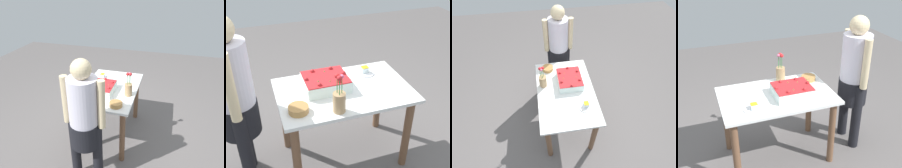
# 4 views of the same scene
# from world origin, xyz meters

# --- Properties ---
(ground_plane) EXTENTS (8.00, 8.00, 0.00)m
(ground_plane) POSITION_xyz_m (0.00, 0.00, 0.00)
(ground_plane) COLOR #625C5B
(dining_table) EXTENTS (1.14, 0.73, 0.76)m
(dining_table) POSITION_xyz_m (0.00, 0.00, 0.61)
(dining_table) COLOR white
(dining_table) RESTS_ON ground_plane
(sheet_cake) EXTENTS (0.37, 0.31, 0.13)m
(sheet_cake) POSITION_xyz_m (-0.14, 0.07, 0.82)
(sheet_cake) COLOR white
(sheet_cake) RESTS_ON dining_table
(serving_plate_with_slice) EXTENTS (0.19, 0.19, 0.06)m
(serving_plate_with_slice) POSITION_xyz_m (0.28, 0.20, 0.78)
(serving_plate_with_slice) COLOR white
(serving_plate_with_slice) RESTS_ON dining_table
(cake_knife) EXTENTS (0.07, 0.20, 0.00)m
(cake_knife) POSITION_xyz_m (0.38, -0.21, 0.76)
(cake_knife) COLOR silver
(cake_knife) RESTS_ON dining_table
(flower_vase) EXTENTS (0.10, 0.10, 0.32)m
(flower_vase) POSITION_xyz_m (-0.14, -0.28, 0.86)
(flower_vase) COLOR tan
(flower_vase) RESTS_ON dining_table
(fruit_bowl) EXTENTS (0.16, 0.16, 0.05)m
(fruit_bowl) POSITION_xyz_m (-0.43, -0.19, 0.79)
(fruit_bowl) COLOR #AF7E44
(fruit_bowl) RESTS_ON dining_table
(person_standing) EXTENTS (0.31, 0.45, 1.49)m
(person_standing) POSITION_xyz_m (-0.87, 0.03, 0.85)
(person_standing) COLOR black
(person_standing) RESTS_ON ground_plane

